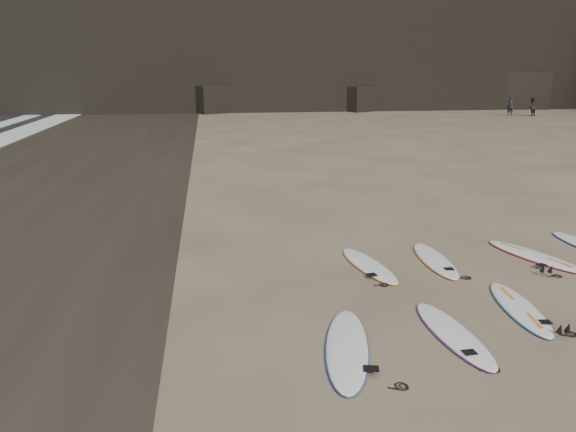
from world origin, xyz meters
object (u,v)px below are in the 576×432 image
Objects in this scene: surfboard_5 at (369,265)px; surfboard_0 at (347,347)px; surfboard_2 at (520,308)px; surfboard_7 at (535,256)px; surfboard_1 at (453,333)px; person_b at (532,107)px; person_a at (511,105)px; surfboard_6 at (435,260)px.

surfboard_0 is at bearing -121.64° from surfboard_5.
surfboard_7 reaches higher than surfboard_2.
surfboard_7 reaches higher than surfboard_1.
surfboard_0 is 1.03× the size of surfboard_7.
surfboard_2 is 0.99× the size of surfboard_5.
surfboard_7 is (4.05, 0.05, 0.00)m from surfboard_5.
surfboard_0 reaches higher than surfboard_1.
surfboard_2 is at bearing 29.40° from surfboard_0.
person_a is at bearing -41.86° from person_b.
surfboard_1 is 1.84m from surfboard_2.
surfboard_7 is at bearing 40.31° from surfboard_1.
surfboard_2 is 3.28m from surfboard_7.
surfboard_1 reaches higher than surfboard_5.
surfboard_7 is 39.85m from person_a.
person_a is 1.74m from person_b.
surfboard_5 is (1.40, 3.64, -0.01)m from surfboard_0.
surfboard_1 is at bearing 35.46° from person_b.
surfboard_7 reaches higher than surfboard_6.
surfboard_6 is (1.12, 3.54, -0.00)m from surfboard_1.
surfboard_6 is (-0.53, 2.74, 0.00)m from surfboard_2.
surfboard_7 is (1.91, 2.67, 0.00)m from surfboard_2.
surfboard_1 is 3.46m from surfboard_5.
surfboard_7 reaches higher than surfboard_5.
surfboard_5 is 1.54× the size of person_b.
surfboard_7 is at bearing 47.44° from surfboard_0.
surfboard_5 is (-0.49, 3.42, -0.00)m from surfboard_1.
surfboard_0 is at bearing -126.09° from surfboard_6.
person_b is at bearing 59.05° from surfboard_6.
person_a reaches higher than surfboard_0.
surfboard_6 is at bearing -70.63° from person_a.
surfboard_1 is 1.02× the size of surfboard_5.
surfboard_5 is 0.92× the size of surfboard_7.
surfboard_2 is at bearing -145.98° from surfboard_7.
person_a is (18.80, 35.13, 0.83)m from surfboard_7.
surfboard_1 reaches higher than surfboard_2.
person_b is (24.49, 34.59, 0.76)m from surfboard_5.
surfboard_7 is (2.44, -0.07, 0.00)m from surfboard_6.
surfboard_1 is at bearing -69.51° from person_a.
surfboard_5 is at bearing 136.27° from surfboard_2.
person_b reaches higher than surfboard_1.
surfboard_1 is 0.94× the size of surfboard_7.
person_a is (22.85, 35.18, 0.84)m from surfboard_5.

